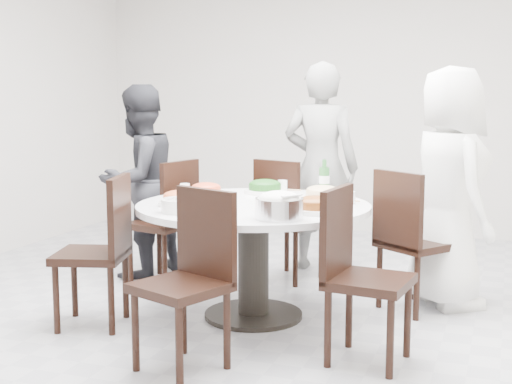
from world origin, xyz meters
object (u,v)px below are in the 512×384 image
(chair_s, at_px, (181,283))
(chair_sw, at_px, (91,252))
(chair_nw, at_px, (161,221))
(dining_table, at_px, (253,261))
(diner_middle, at_px, (321,167))
(soup_bowl, at_px, (182,205))
(beverage_bottle, at_px, (324,177))
(chair_se, at_px, (369,277))
(diner_right, at_px, (449,188))
(rice_bowl, at_px, (279,208))
(chair_n, at_px, (291,219))
(chair_ne, at_px, (417,241))
(diner_left, at_px, (139,181))

(chair_s, bearing_deg, chair_sw, 172.69)
(chair_nw, bearing_deg, chair_sw, 16.35)
(dining_table, distance_m, diner_middle, 1.47)
(soup_bowl, bearing_deg, beverage_bottle, 57.20)
(chair_se, bearing_deg, dining_table, 65.33)
(diner_right, height_order, rice_bowl, diner_right)
(chair_nw, bearing_deg, dining_table, 71.57)
(chair_s, relative_size, diner_middle, 0.56)
(diner_middle, xyz_separation_m, soup_bowl, (-0.38, -1.82, -0.06))
(chair_n, xyz_separation_m, chair_s, (-0.01, -1.97, 0.00))
(dining_table, relative_size, chair_s, 1.58)
(chair_ne, xyz_separation_m, chair_n, (-1.02, 0.48, 0.00))
(dining_table, relative_size, chair_sw, 1.58)
(chair_ne, distance_m, diner_right, 0.43)
(rice_bowl, bearing_deg, diner_right, 54.42)
(diner_middle, bearing_deg, diner_right, 147.05)
(chair_n, relative_size, diner_left, 0.63)
(beverage_bottle, bearing_deg, chair_ne, -1.50)
(rice_bowl, xyz_separation_m, beverage_bottle, (0.01, 1.00, 0.07))
(chair_se, bearing_deg, soup_bowl, 92.25)
(chair_nw, height_order, rice_bowl, chair_nw)
(dining_table, distance_m, chair_ne, 1.11)
(chair_s, xyz_separation_m, diner_left, (-1.16, 1.68, 0.28))
(dining_table, height_order, diner_right, diner_right)
(beverage_bottle, bearing_deg, dining_table, -121.40)
(chair_sw, bearing_deg, chair_s, 45.40)
(chair_se, distance_m, diner_right, 1.32)
(diner_left, height_order, beverage_bottle, diner_left)
(chair_sw, xyz_separation_m, diner_right, (2.06, 1.21, 0.34))
(soup_bowl, bearing_deg, rice_bowl, -2.64)
(chair_nw, distance_m, chair_s, 1.80)
(chair_s, relative_size, rice_bowl, 3.45)
(chair_n, xyz_separation_m, chair_se, (0.90, -1.53, 0.00))
(diner_right, relative_size, beverage_bottle, 6.56)
(diner_left, bearing_deg, soup_bowl, 55.66)
(rice_bowl, bearing_deg, dining_table, 124.90)
(chair_se, bearing_deg, chair_ne, 0.49)
(chair_sw, height_order, rice_bowl, chair_sw)
(diner_left, bearing_deg, beverage_bottle, 100.37)
(chair_n, bearing_deg, chair_se, 140.52)
(soup_bowl, bearing_deg, chair_s, -65.89)
(chair_se, height_order, beverage_bottle, beverage_bottle)
(chair_nw, height_order, beverage_bottle, beverage_bottle)
(beverage_bottle, bearing_deg, soup_bowl, -122.80)
(chair_s, bearing_deg, rice_bowl, 75.40)
(diner_middle, bearing_deg, rice_bowl, 96.61)
(diner_middle, bearing_deg, dining_table, 85.79)
(chair_sw, distance_m, rice_bowl, 1.27)
(chair_n, xyz_separation_m, chair_sw, (-0.85, -1.50, 0.00))
(diner_middle, xyz_separation_m, beverage_bottle, (0.24, -0.85, 0.02))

